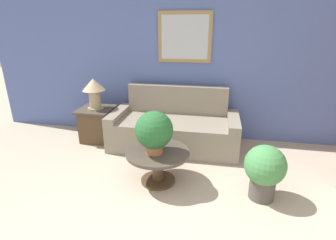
{
  "coord_description": "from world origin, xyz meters",
  "views": [
    {
      "loc": [
        0.33,
        -1.5,
        1.97
      ],
      "look_at": [
        -0.34,
        2.05,
        0.64
      ],
      "focal_mm": 28.0,
      "sensor_mm": 36.0,
      "label": 1
    }
  ],
  "objects_px": {
    "couch_main": "(174,129)",
    "side_table": "(97,124)",
    "coffee_table": "(158,159)",
    "table_lamp": "(94,89)",
    "potted_plant_on_table": "(154,131)",
    "potted_plant_floor": "(265,169)"
  },
  "relations": [
    {
      "from": "side_table",
      "to": "potted_plant_on_table",
      "type": "bearing_deg",
      "value": -41.24
    },
    {
      "from": "couch_main",
      "to": "table_lamp",
      "type": "height_order",
      "value": "table_lamp"
    },
    {
      "from": "table_lamp",
      "to": "potted_plant_on_table",
      "type": "height_order",
      "value": "table_lamp"
    },
    {
      "from": "side_table",
      "to": "potted_plant_on_table",
      "type": "height_order",
      "value": "potted_plant_on_table"
    },
    {
      "from": "potted_plant_on_table",
      "to": "potted_plant_floor",
      "type": "distance_m",
      "value": 1.37
    },
    {
      "from": "potted_plant_on_table",
      "to": "potted_plant_floor",
      "type": "bearing_deg",
      "value": -2.54
    },
    {
      "from": "potted_plant_on_table",
      "to": "potted_plant_floor",
      "type": "relative_size",
      "value": 0.8
    },
    {
      "from": "couch_main",
      "to": "side_table",
      "type": "relative_size",
      "value": 3.55
    },
    {
      "from": "side_table",
      "to": "table_lamp",
      "type": "bearing_deg",
      "value": -63.43
    },
    {
      "from": "couch_main",
      "to": "potted_plant_on_table",
      "type": "height_order",
      "value": "potted_plant_on_table"
    },
    {
      "from": "coffee_table",
      "to": "side_table",
      "type": "relative_size",
      "value": 1.39
    },
    {
      "from": "couch_main",
      "to": "side_table",
      "type": "xyz_separation_m",
      "value": [
        -1.38,
        -0.0,
        -0.01
      ]
    },
    {
      "from": "table_lamp",
      "to": "potted_plant_floor",
      "type": "height_order",
      "value": "table_lamp"
    },
    {
      "from": "potted_plant_on_table",
      "to": "potted_plant_floor",
      "type": "height_order",
      "value": "potted_plant_on_table"
    },
    {
      "from": "potted_plant_floor",
      "to": "side_table",
      "type": "bearing_deg",
      "value": 155.29
    },
    {
      "from": "coffee_table",
      "to": "table_lamp",
      "type": "distance_m",
      "value": 1.85
    },
    {
      "from": "coffee_table",
      "to": "side_table",
      "type": "height_order",
      "value": "side_table"
    },
    {
      "from": "couch_main",
      "to": "table_lamp",
      "type": "relative_size",
      "value": 4.01
    },
    {
      "from": "side_table",
      "to": "potted_plant_floor",
      "type": "xyz_separation_m",
      "value": [
        2.64,
        -1.22,
        0.08
      ]
    },
    {
      "from": "couch_main",
      "to": "potted_plant_floor",
      "type": "distance_m",
      "value": 1.76
    },
    {
      "from": "coffee_table",
      "to": "potted_plant_on_table",
      "type": "xyz_separation_m",
      "value": [
        -0.03,
        -0.05,
        0.42
      ]
    },
    {
      "from": "couch_main",
      "to": "side_table",
      "type": "bearing_deg",
      "value": -179.8
    }
  ]
}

